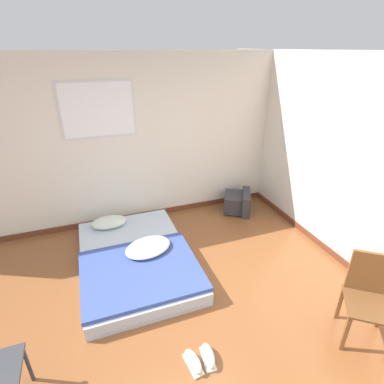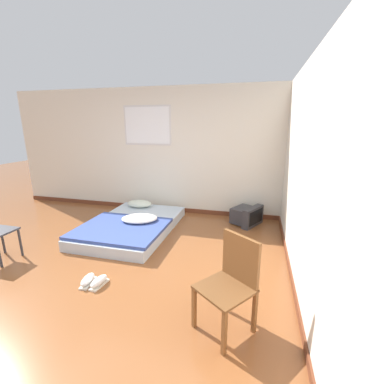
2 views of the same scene
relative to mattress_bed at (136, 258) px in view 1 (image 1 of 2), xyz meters
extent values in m
plane|color=brown|center=(0.21, -1.32, -0.12)|extent=(20.00, 20.00, 0.00)
cube|color=silver|center=(0.21, 1.26, 1.18)|extent=(7.21, 0.06, 2.60)
cube|color=brown|center=(0.21, 1.22, -0.07)|extent=(7.21, 0.02, 0.09)
cube|color=silver|center=(-0.16, 1.22, 1.72)|extent=(1.04, 0.01, 0.81)
cube|color=white|center=(-0.16, 1.21, 1.72)|extent=(0.97, 0.01, 0.74)
cube|color=brown|center=(2.61, -1.32, -0.07)|extent=(0.02, 7.50, 0.09)
cube|color=silver|center=(0.00, 0.02, -0.03)|extent=(1.37, 2.04, 0.18)
ellipsoid|color=silver|center=(-0.24, 0.82, 0.13)|extent=(0.52, 0.34, 0.14)
cube|color=#384C93|center=(0.00, -0.37, 0.08)|extent=(1.40, 1.19, 0.05)
ellipsoid|color=silver|center=(0.17, -0.03, 0.15)|extent=(0.72, 0.61, 0.11)
cube|color=#333338|center=(1.90, 0.90, 0.05)|extent=(0.49, 0.55, 0.29)
cube|color=#333338|center=(2.09, 0.79, 0.06)|extent=(0.39, 0.56, 0.36)
cube|color=black|center=(2.15, 0.76, 0.07)|extent=(0.23, 0.41, 0.26)
cube|color=brown|center=(1.63, -1.91, 0.09)|extent=(0.05, 0.05, 0.42)
cube|color=brown|center=(2.17, -1.84, 0.09)|extent=(0.05, 0.05, 0.42)
cube|color=brown|center=(1.86, -1.60, 0.09)|extent=(0.05, 0.05, 0.42)
cube|color=brown|center=(1.90, -1.88, 0.32)|extent=(0.61, 0.61, 0.02)
cube|color=brown|center=(2.02, -1.72, 0.55)|extent=(0.35, 0.28, 0.45)
cylinder|color=#333338|center=(-1.13, -1.22, 0.09)|extent=(0.03, 0.03, 0.42)
cube|color=silver|center=(0.23, -1.58, -0.11)|extent=(0.13, 0.27, 0.02)
ellipsoid|color=white|center=(0.23, -1.58, -0.06)|extent=(0.14, 0.27, 0.09)
cube|color=silver|center=(0.38, -1.58, -0.11)|extent=(0.13, 0.27, 0.02)
ellipsoid|color=white|center=(0.38, -1.58, -0.06)|extent=(0.14, 0.27, 0.09)
camera|label=1|loc=(-0.39, -3.24, 2.51)|focal=28.00mm
camera|label=2|loc=(2.12, -3.89, 1.74)|focal=24.00mm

